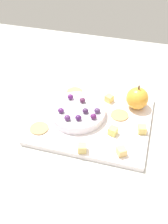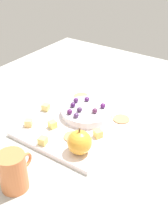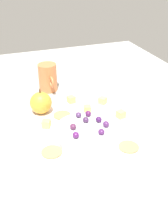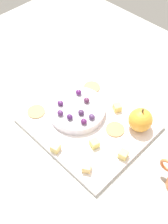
{
  "view_description": "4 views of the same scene",
  "coord_description": "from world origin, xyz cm",
  "px_view_note": "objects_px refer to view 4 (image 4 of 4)",
  "views": [
    {
      "loc": [
        9.01,
        -57.1,
        57.92
      ],
      "look_at": [
        -6.54,
        -1.51,
        7.62
      ],
      "focal_mm": 44.58,
      "sensor_mm": 36.0,
      "label": 1
    },
    {
      "loc": [
        53.75,
        41.84,
        54.34
      ],
      "look_at": [
        -4.88,
        1.67,
        8.52
      ],
      "focal_mm": 45.84,
      "sensor_mm": 36.0,
      "label": 2
    },
    {
      "loc": [
        -65.05,
        20.87,
        46.95
      ],
      "look_at": [
        -5.08,
        -0.9,
        9.46
      ],
      "focal_mm": 44.61,
      "sensor_mm": 36.0,
      "label": 3
    },
    {
      "loc": [
        28.32,
        -34.69,
        66.59
      ],
      "look_at": [
        -5.44,
        -0.72,
        8.42
      ],
      "focal_mm": 44.82,
      "sensor_mm": 36.0,
      "label": 4
    }
  ],
  "objects_px": {
    "apple_whole": "(140,120)",
    "cracker_1": "(36,112)",
    "grape_6": "(84,122)",
    "serving_dish": "(76,110)",
    "grape_1": "(79,92)",
    "cracker_2": "(115,129)",
    "grape_5": "(70,117)",
    "grape_3": "(87,100)",
    "grape_4": "(60,113)",
    "cheese_cube_0": "(123,154)",
    "cracker_0": "(92,87)",
    "platter": "(88,123)",
    "cheese_cube_4": "(55,148)",
    "cheese_cube_2": "(95,143)",
    "cheese_cube_1": "(86,167)",
    "grape_7": "(93,116)",
    "grape_2": "(60,103)",
    "cheese_cube_3": "(117,107)",
    "grape_0": "(81,112)"
  },
  "relations": [
    {
      "from": "cracker_1",
      "to": "grape_7",
      "type": "xyz_separation_m",
      "value": [
        0.14,
        0.09,
        0.03
      ]
    },
    {
      "from": "serving_dish",
      "to": "grape_3",
      "type": "distance_m",
      "value": 0.04
    },
    {
      "from": "cracker_2",
      "to": "grape_5",
      "type": "distance_m",
      "value": 0.13
    },
    {
      "from": "cheese_cube_1",
      "to": "grape_6",
      "type": "height_order",
      "value": "grape_6"
    },
    {
      "from": "cheese_cube_1",
      "to": "cracker_2",
      "type": "relative_size",
      "value": 0.42
    },
    {
      "from": "cracker_2",
      "to": "grape_7",
      "type": "relative_size",
      "value": 2.89
    },
    {
      "from": "cheese_cube_3",
      "to": "cracker_0",
      "type": "relative_size",
      "value": 0.42
    },
    {
      "from": "grape_5",
      "to": "grape_7",
      "type": "height_order",
      "value": "same"
    },
    {
      "from": "platter",
      "to": "cheese_cube_3",
      "type": "distance_m",
      "value": 0.1
    },
    {
      "from": "grape_7",
      "to": "apple_whole",
      "type": "bearing_deg",
      "value": 38.1
    },
    {
      "from": "grape_4",
      "to": "cheese_cube_0",
      "type": "bearing_deg",
      "value": 9.13
    },
    {
      "from": "platter",
      "to": "cheese_cube_4",
      "type": "height_order",
      "value": "cheese_cube_4"
    },
    {
      "from": "serving_dish",
      "to": "cracker_0",
      "type": "distance_m",
      "value": 0.11
    },
    {
      "from": "grape_0",
      "to": "cheese_cube_0",
      "type": "bearing_deg",
      "value": -3.43
    },
    {
      "from": "grape_6",
      "to": "grape_1",
      "type": "bearing_deg",
      "value": 143.03
    },
    {
      "from": "apple_whole",
      "to": "cracker_0",
      "type": "height_order",
      "value": "apple_whole"
    },
    {
      "from": "serving_dish",
      "to": "grape_1",
      "type": "bearing_deg",
      "value": 126.56
    },
    {
      "from": "cheese_cube_2",
      "to": "grape_6",
      "type": "relative_size",
      "value": 1.22
    },
    {
      "from": "grape_2",
      "to": "grape_5",
      "type": "xyz_separation_m",
      "value": [
        0.06,
        -0.02,
        0.0
      ]
    },
    {
      "from": "cheese_cube_2",
      "to": "grape_5",
      "type": "relative_size",
      "value": 1.22
    },
    {
      "from": "cracker_0",
      "to": "cracker_1",
      "type": "height_order",
      "value": "same"
    },
    {
      "from": "grape_3",
      "to": "cheese_cube_2",
      "type": "bearing_deg",
      "value": -36.56
    },
    {
      "from": "grape_3",
      "to": "grape_4",
      "type": "xyz_separation_m",
      "value": [
        -0.02,
        -0.08,
        0.0
      ]
    },
    {
      "from": "cracker_2",
      "to": "cheese_cube_2",
      "type": "bearing_deg",
      "value": -93.66
    },
    {
      "from": "cheese_cube_1",
      "to": "cracker_2",
      "type": "height_order",
      "value": "cheese_cube_1"
    },
    {
      "from": "grape_5",
      "to": "cracker_1",
      "type": "bearing_deg",
      "value": -158.65
    },
    {
      "from": "cheese_cube_3",
      "to": "cracker_2",
      "type": "xyz_separation_m",
      "value": [
        0.04,
        -0.06,
        -0.01
      ]
    },
    {
      "from": "cheese_cube_4",
      "to": "cracker_0",
      "type": "distance_m",
      "value": 0.24
    },
    {
      "from": "cheese_cube_2",
      "to": "grape_7",
      "type": "distance_m",
      "value": 0.08
    },
    {
      "from": "grape_5",
      "to": "grape_1",
      "type": "bearing_deg",
      "value": 120.9
    },
    {
      "from": "cheese_cube_1",
      "to": "cheese_cube_3",
      "type": "height_order",
      "value": "same"
    },
    {
      "from": "grape_2",
      "to": "grape_7",
      "type": "bearing_deg",
      "value": 17.99
    },
    {
      "from": "cheese_cube_1",
      "to": "cracker_0",
      "type": "relative_size",
      "value": 0.42
    },
    {
      "from": "cracker_0",
      "to": "cracker_1",
      "type": "xyz_separation_m",
      "value": [
        -0.05,
        -0.18,
        0.0
      ]
    },
    {
      "from": "apple_whole",
      "to": "cracker_0",
      "type": "relative_size",
      "value": 1.28
    },
    {
      "from": "apple_whole",
      "to": "cracker_2",
      "type": "height_order",
      "value": "apple_whole"
    },
    {
      "from": "cheese_cube_0",
      "to": "cracker_0",
      "type": "relative_size",
      "value": 0.42
    },
    {
      "from": "grape_2",
      "to": "cheese_cube_4",
      "type": "bearing_deg",
      "value": -48.03
    },
    {
      "from": "cheese_cube_3",
      "to": "apple_whole",
      "type": "bearing_deg",
      "value": -3.44
    },
    {
      "from": "grape_7",
      "to": "platter",
      "type": "bearing_deg",
      "value": -150.04
    },
    {
      "from": "cheese_cube_2",
      "to": "cheese_cube_3",
      "type": "distance_m",
      "value": 0.14
    },
    {
      "from": "apple_whole",
      "to": "grape_6",
      "type": "bearing_deg",
      "value": -133.36
    },
    {
      "from": "cracker_0",
      "to": "grape_1",
      "type": "relative_size",
      "value": 2.89
    },
    {
      "from": "cracker_1",
      "to": "grape_5",
      "type": "distance_m",
      "value": 0.11
    },
    {
      "from": "cheese_cube_0",
      "to": "cracker_0",
      "type": "bearing_deg",
      "value": 151.79
    },
    {
      "from": "cheese_cube_2",
      "to": "grape_2",
      "type": "height_order",
      "value": "grape_2"
    },
    {
      "from": "cheese_cube_0",
      "to": "cheese_cube_2",
      "type": "distance_m",
      "value": 0.08
    },
    {
      "from": "grape_1",
      "to": "cheese_cube_2",
      "type": "bearing_deg",
      "value": -30.25
    },
    {
      "from": "cracker_0",
      "to": "grape_2",
      "type": "relative_size",
      "value": 2.89
    },
    {
      "from": "apple_whole",
      "to": "cracker_1",
      "type": "relative_size",
      "value": 1.28
    }
  ]
}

